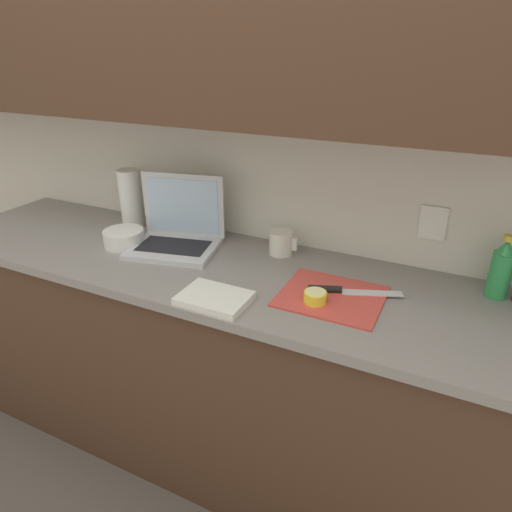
{
  "coord_description": "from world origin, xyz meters",
  "views": [
    {
      "loc": [
        0.82,
        -1.3,
        1.68
      ],
      "look_at": [
        0.19,
        -0.01,
        1.01
      ],
      "focal_mm": 32.0,
      "sensor_mm": 36.0,
      "label": 1
    }
  ],
  "objects_px": {
    "lemon_half_cut": "(315,297)",
    "bowl_white": "(125,237)",
    "cutting_board": "(331,296)",
    "paper_towel_roll": "(131,198)",
    "bottle_green_soda": "(501,270)",
    "knife": "(338,290)",
    "measuring_cup": "(281,243)",
    "laptop": "(178,231)"
  },
  "relations": [
    {
      "from": "cutting_board",
      "to": "bowl_white",
      "type": "height_order",
      "value": "bowl_white"
    },
    {
      "from": "knife",
      "to": "bottle_green_soda",
      "type": "bearing_deg",
      "value": 3.23
    },
    {
      "from": "knife",
      "to": "lemon_half_cut",
      "type": "relative_size",
      "value": 4.09
    },
    {
      "from": "measuring_cup",
      "to": "cutting_board",
      "type": "bearing_deg",
      "value": -40.63
    },
    {
      "from": "bottle_green_soda",
      "to": "knife",
      "type": "bearing_deg",
      "value": -155.31
    },
    {
      "from": "cutting_board",
      "to": "bottle_green_soda",
      "type": "height_order",
      "value": "bottle_green_soda"
    },
    {
      "from": "knife",
      "to": "bottle_green_soda",
      "type": "height_order",
      "value": "bottle_green_soda"
    },
    {
      "from": "knife",
      "to": "bottle_green_soda",
      "type": "relative_size",
      "value": 1.38
    },
    {
      "from": "cutting_board",
      "to": "lemon_half_cut",
      "type": "xyz_separation_m",
      "value": [
        -0.03,
        -0.06,
        0.02
      ]
    },
    {
      "from": "lemon_half_cut",
      "to": "bottle_green_soda",
      "type": "height_order",
      "value": "bottle_green_soda"
    },
    {
      "from": "cutting_board",
      "to": "bowl_white",
      "type": "bearing_deg",
      "value": 177.24
    },
    {
      "from": "lemon_half_cut",
      "to": "bowl_white",
      "type": "xyz_separation_m",
      "value": [
        -0.85,
        0.11,
        0.01
      ]
    },
    {
      "from": "knife",
      "to": "measuring_cup",
      "type": "bearing_deg",
      "value": 122.79
    },
    {
      "from": "bottle_green_soda",
      "to": "bowl_white",
      "type": "bearing_deg",
      "value": -171.67
    },
    {
      "from": "laptop",
      "to": "bowl_white",
      "type": "height_order",
      "value": "laptop"
    },
    {
      "from": "laptop",
      "to": "knife",
      "type": "distance_m",
      "value": 0.71
    },
    {
      "from": "lemon_half_cut",
      "to": "measuring_cup",
      "type": "xyz_separation_m",
      "value": [
        -0.25,
        0.3,
        0.02
      ]
    },
    {
      "from": "bottle_green_soda",
      "to": "bowl_white",
      "type": "distance_m",
      "value": 1.38
    },
    {
      "from": "knife",
      "to": "measuring_cup",
      "type": "xyz_separation_m",
      "value": [
        -0.29,
        0.21,
        0.03
      ]
    },
    {
      "from": "knife",
      "to": "bottle_green_soda",
      "type": "xyz_separation_m",
      "value": [
        0.46,
        0.21,
        0.08
      ]
    },
    {
      "from": "cutting_board",
      "to": "measuring_cup",
      "type": "xyz_separation_m",
      "value": [
        -0.28,
        0.24,
        0.04
      ]
    },
    {
      "from": "cutting_board",
      "to": "knife",
      "type": "bearing_deg",
      "value": 66.33
    },
    {
      "from": "lemon_half_cut",
      "to": "measuring_cup",
      "type": "distance_m",
      "value": 0.39
    },
    {
      "from": "cutting_board",
      "to": "paper_towel_roll",
      "type": "distance_m",
      "value": 1.04
    },
    {
      "from": "cutting_board",
      "to": "paper_towel_roll",
      "type": "xyz_separation_m",
      "value": [
        -1.0,
        0.24,
        0.12
      ]
    },
    {
      "from": "bottle_green_soda",
      "to": "cutting_board",
      "type": "bearing_deg",
      "value": -153.01
    },
    {
      "from": "bowl_white",
      "to": "laptop",
      "type": "bearing_deg",
      "value": 23.94
    },
    {
      "from": "bottle_green_soda",
      "to": "measuring_cup",
      "type": "distance_m",
      "value": 0.76
    },
    {
      "from": "knife",
      "to": "lemon_half_cut",
      "type": "height_order",
      "value": "lemon_half_cut"
    },
    {
      "from": "paper_towel_roll",
      "to": "knife",
      "type": "bearing_deg",
      "value": -11.52
    },
    {
      "from": "laptop",
      "to": "measuring_cup",
      "type": "height_order",
      "value": "laptop"
    },
    {
      "from": "lemon_half_cut",
      "to": "bowl_white",
      "type": "height_order",
      "value": "bowl_white"
    },
    {
      "from": "lemon_half_cut",
      "to": "paper_towel_roll",
      "type": "height_order",
      "value": "paper_towel_roll"
    },
    {
      "from": "bowl_white",
      "to": "bottle_green_soda",
      "type": "bearing_deg",
      "value": 8.33
    },
    {
      "from": "knife",
      "to": "measuring_cup",
      "type": "relative_size",
      "value": 2.62
    },
    {
      "from": "measuring_cup",
      "to": "paper_towel_roll",
      "type": "bearing_deg",
      "value": -179.58
    },
    {
      "from": "lemon_half_cut",
      "to": "bowl_white",
      "type": "distance_m",
      "value": 0.86
    },
    {
      "from": "lemon_half_cut",
      "to": "bottle_green_soda",
      "type": "xyz_separation_m",
      "value": [
        0.51,
        0.31,
        0.07
      ]
    },
    {
      "from": "bottle_green_soda",
      "to": "paper_towel_roll",
      "type": "relative_size",
      "value": 0.84
    },
    {
      "from": "bottle_green_soda",
      "to": "laptop",
      "type": "bearing_deg",
      "value": -174.57
    },
    {
      "from": "laptop",
      "to": "knife",
      "type": "relative_size",
      "value": 1.32
    },
    {
      "from": "cutting_board",
      "to": "measuring_cup",
      "type": "height_order",
      "value": "measuring_cup"
    }
  ]
}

